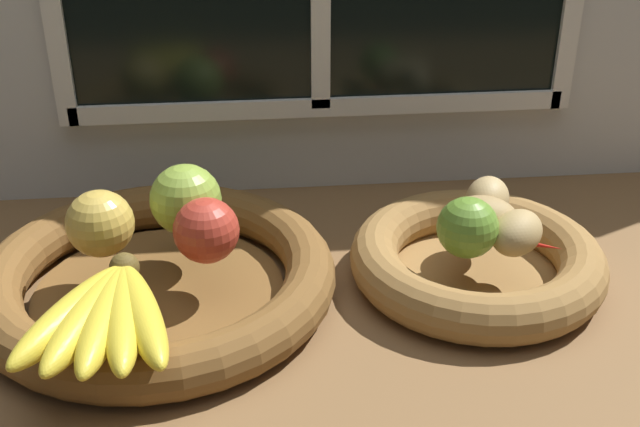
{
  "coord_description": "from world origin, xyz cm",
  "views": [
    {
      "loc": [
        -9.8,
        -70.13,
        48.69
      ],
      "look_at": [
        -2.49,
        3.11,
        9.36
      ],
      "focal_mm": 44.9,
      "sensor_mm": 36.0,
      "label": 1
    }
  ],
  "objects_px": {
    "fruit_bowl_right": "(476,261)",
    "potato_back": "(487,200)",
    "fruit_bowl_left": "(158,278)",
    "apple_golden_left": "(100,223)",
    "potato_small": "(516,232)",
    "banana_bunch_front": "(106,314)",
    "lime_near": "(469,230)",
    "potato_large": "(481,219)",
    "chili_pepper": "(505,239)",
    "apple_green_back": "(186,200)",
    "apple_red_right": "(206,230)"
  },
  "relations": [
    {
      "from": "fruit_bowl_right",
      "to": "potato_back",
      "type": "xyz_separation_m",
      "value": [
        0.02,
        0.04,
        0.05
      ]
    },
    {
      "from": "fruit_bowl_left",
      "to": "apple_golden_left",
      "type": "bearing_deg",
      "value": 169.96
    },
    {
      "from": "fruit_bowl_right",
      "to": "potato_small",
      "type": "xyz_separation_m",
      "value": [
        0.03,
        -0.03,
        0.05
      ]
    },
    {
      "from": "banana_bunch_front",
      "to": "apple_golden_left",
      "type": "bearing_deg",
      "value": 99.17
    },
    {
      "from": "apple_golden_left",
      "to": "fruit_bowl_right",
      "type": "bearing_deg",
      "value": -1.36
    },
    {
      "from": "fruit_bowl_left",
      "to": "fruit_bowl_right",
      "type": "height_order",
      "value": "same"
    },
    {
      "from": "fruit_bowl_left",
      "to": "lime_near",
      "type": "relative_size",
      "value": 5.91
    },
    {
      "from": "fruit_bowl_left",
      "to": "potato_large",
      "type": "distance_m",
      "value": 0.35
    },
    {
      "from": "apple_golden_left",
      "to": "potato_small",
      "type": "relative_size",
      "value": 1.03
    },
    {
      "from": "banana_bunch_front",
      "to": "chili_pepper",
      "type": "bearing_deg",
      "value": 14.72
    },
    {
      "from": "chili_pepper",
      "to": "potato_large",
      "type": "bearing_deg",
      "value": 158.65
    },
    {
      "from": "fruit_bowl_right",
      "to": "potato_small",
      "type": "relative_size",
      "value": 4.1
    },
    {
      "from": "apple_green_back",
      "to": "lime_near",
      "type": "bearing_deg",
      "value": -16.07
    },
    {
      "from": "apple_red_right",
      "to": "lime_near",
      "type": "distance_m",
      "value": 0.27
    },
    {
      "from": "fruit_bowl_right",
      "to": "potato_back",
      "type": "bearing_deg",
      "value": 65.56
    },
    {
      "from": "apple_red_right",
      "to": "potato_back",
      "type": "relative_size",
      "value": 1.09
    },
    {
      "from": "chili_pepper",
      "to": "lime_near",
      "type": "bearing_deg",
      "value": -138.52
    },
    {
      "from": "potato_back",
      "to": "potato_small",
      "type": "bearing_deg",
      "value": -81.03
    },
    {
      "from": "apple_red_right",
      "to": "potato_small",
      "type": "height_order",
      "value": "apple_red_right"
    },
    {
      "from": "banana_bunch_front",
      "to": "potato_large",
      "type": "relative_size",
      "value": 2.33
    },
    {
      "from": "fruit_bowl_right",
      "to": "potato_back",
      "type": "relative_size",
      "value": 4.51
    },
    {
      "from": "chili_pepper",
      "to": "apple_red_right",
      "type": "bearing_deg",
      "value": -156.13
    },
    {
      "from": "lime_near",
      "to": "apple_red_right",
      "type": "bearing_deg",
      "value": 175.37
    },
    {
      "from": "fruit_bowl_left",
      "to": "potato_large",
      "type": "bearing_deg",
      "value": 0.0
    },
    {
      "from": "potato_back",
      "to": "fruit_bowl_right",
      "type": "bearing_deg",
      "value": -114.44
    },
    {
      "from": "potato_large",
      "to": "lime_near",
      "type": "relative_size",
      "value": 1.23
    },
    {
      "from": "fruit_bowl_right",
      "to": "chili_pepper",
      "type": "distance_m",
      "value": 0.05
    },
    {
      "from": "potato_back",
      "to": "chili_pepper",
      "type": "xyz_separation_m",
      "value": [
        0.0,
        -0.06,
        -0.02
      ]
    },
    {
      "from": "banana_bunch_front",
      "to": "potato_back",
      "type": "bearing_deg",
      "value": 22.97
    },
    {
      "from": "potato_small",
      "to": "apple_golden_left",
      "type": "bearing_deg",
      "value": 174.83
    },
    {
      "from": "fruit_bowl_left",
      "to": "potato_small",
      "type": "xyz_separation_m",
      "value": [
        0.38,
        -0.03,
        0.05
      ]
    },
    {
      "from": "apple_golden_left",
      "to": "potato_back",
      "type": "height_order",
      "value": "apple_golden_left"
    },
    {
      "from": "apple_green_back",
      "to": "fruit_bowl_right",
      "type": "bearing_deg",
      "value": -8.7
    },
    {
      "from": "fruit_bowl_left",
      "to": "apple_golden_left",
      "type": "height_order",
      "value": "apple_golden_left"
    },
    {
      "from": "apple_red_right",
      "to": "banana_bunch_front",
      "type": "xyz_separation_m",
      "value": [
        -0.09,
        -0.11,
        -0.02
      ]
    },
    {
      "from": "potato_back",
      "to": "lime_near",
      "type": "xyz_separation_m",
      "value": [
        -0.04,
        -0.08,
        0.01
      ]
    },
    {
      "from": "fruit_bowl_left",
      "to": "potato_large",
      "type": "xyz_separation_m",
      "value": [
        0.35,
        0.0,
        0.05
      ]
    },
    {
      "from": "lime_near",
      "to": "potato_large",
      "type": "bearing_deg",
      "value": 56.31
    },
    {
      "from": "apple_green_back",
      "to": "apple_red_right",
      "type": "relative_size",
      "value": 1.14
    },
    {
      "from": "banana_bunch_front",
      "to": "chili_pepper",
      "type": "height_order",
      "value": "banana_bunch_front"
    },
    {
      "from": "chili_pepper",
      "to": "potato_back",
      "type": "bearing_deg",
      "value": 118.12
    },
    {
      "from": "fruit_bowl_left",
      "to": "banana_bunch_front",
      "type": "xyz_separation_m",
      "value": [
        -0.03,
        -0.13,
        0.05
      ]
    },
    {
      "from": "potato_large",
      "to": "potato_small",
      "type": "bearing_deg",
      "value": -45.0
    },
    {
      "from": "apple_red_right",
      "to": "apple_green_back",
      "type": "bearing_deg",
      "value": 110.58
    },
    {
      "from": "fruit_bowl_right",
      "to": "lime_near",
      "type": "xyz_separation_m",
      "value": [
        -0.02,
        -0.04,
        0.06
      ]
    },
    {
      "from": "apple_golden_left",
      "to": "banana_bunch_front",
      "type": "bearing_deg",
      "value": -80.83
    },
    {
      "from": "apple_golden_left",
      "to": "chili_pepper",
      "type": "bearing_deg",
      "value": -4.37
    },
    {
      "from": "banana_bunch_front",
      "to": "potato_back",
      "type": "relative_size",
      "value": 2.97
    },
    {
      "from": "banana_bunch_front",
      "to": "potato_large",
      "type": "height_order",
      "value": "potato_large"
    },
    {
      "from": "banana_bunch_front",
      "to": "lime_near",
      "type": "bearing_deg",
      "value": 14.55
    }
  ]
}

